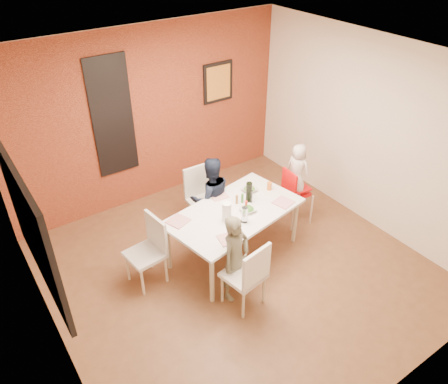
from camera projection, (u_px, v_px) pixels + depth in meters
ground at (237, 269)px, 5.76m from camera, size 4.50×4.50×0.00m
ceiling at (241, 66)px, 4.27m from camera, size 4.50×4.50×0.02m
wall_back at (151, 116)px, 6.56m from camera, size 4.50×0.02×2.70m
wall_front at (406, 306)px, 3.47m from camera, size 4.50×0.02×2.70m
wall_left at (38, 257)px, 3.95m from camera, size 0.02×4.50×2.70m
wall_right at (369, 133)px, 6.08m from camera, size 0.02×4.50×2.70m
brick_accent_wall at (151, 117)px, 6.54m from camera, size 4.50×0.02×2.70m
picture_window_frame at (31, 227)px, 3.99m from camera, size 0.05×1.70×1.30m
picture_window_pane at (32, 227)px, 4.00m from camera, size 0.02×1.55×1.15m
glassblock_strip at (112, 117)px, 6.17m from camera, size 0.55×0.03×1.70m
glassblock_surround at (113, 117)px, 6.16m from camera, size 0.60×0.03×1.76m
art_print_frame at (218, 82)px, 6.93m from camera, size 0.54×0.03×0.64m
art_print_canvas at (219, 83)px, 6.92m from camera, size 0.44×0.01×0.54m
dining_table at (234, 215)px, 5.64m from camera, size 1.89×1.26×0.73m
chair_near at (249, 274)px, 4.95m from camera, size 0.49×0.49×0.92m
chair_far at (202, 195)px, 6.27m from camera, size 0.45×0.45×0.95m
chair_left at (150, 247)px, 5.35m from camera, size 0.47×0.47×0.91m
high_chair at (294, 191)px, 6.32m from camera, size 0.41×0.41×0.90m
child_near at (235, 258)px, 5.08m from camera, size 0.48×0.39×1.15m
child_far at (211, 198)px, 6.06m from camera, size 0.69×0.59×1.22m
toddler at (298, 169)px, 6.12m from camera, size 0.32×0.42×0.75m
plate_near_left at (228, 239)px, 5.13m from camera, size 0.26×0.26×0.01m
plate_far_mid at (219, 195)px, 5.89m from camera, size 0.24×0.24×0.01m
plate_near_right at (283, 202)px, 5.75m from camera, size 0.28×0.28×0.01m
plate_far_left at (178, 221)px, 5.41m from camera, size 0.31×0.31×0.01m
salad_bowl_a at (248, 209)px, 5.59m from camera, size 0.22×0.22×0.05m
salad_bowl_b at (249, 189)px, 5.98m from camera, size 0.23×0.23×0.05m
wine_bottle at (249, 193)px, 5.69m from camera, size 0.08×0.08×0.30m
wine_glass_a at (245, 215)px, 5.35m from camera, size 0.08×0.08×0.22m
wine_glass_b at (250, 196)px, 5.72m from camera, size 0.06×0.06×0.18m
paper_towel_roll at (227, 212)px, 5.37m from camera, size 0.11×0.11×0.26m
condiment_red at (246, 205)px, 5.60m from camera, size 0.03×0.03×0.13m
condiment_green at (242, 198)px, 5.72m from camera, size 0.03×0.03×0.13m
condiment_brown at (237, 200)px, 5.71m from camera, size 0.03×0.03×0.13m
sippy_cup at (269, 186)px, 5.99m from camera, size 0.07×0.07×0.11m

